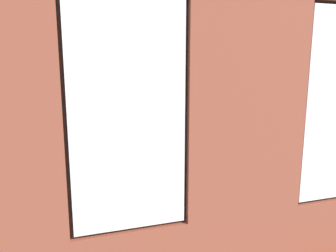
{
  "coord_description": "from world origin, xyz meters",
  "views": [
    {
      "loc": [
        1.57,
        5.41,
        2.1
      ],
      "look_at": [
        -0.04,
        0.4,
        1.08
      ],
      "focal_mm": 35.0,
      "sensor_mm": 36.0,
      "label": 1
    }
  ],
  "objects_px": {
    "coffee_table": "(159,154)",
    "potted_plant_corner_near_left": "(229,124)",
    "couch_by_window": "(211,217)",
    "candle_jar": "(178,146)",
    "potted_plant_beside_window_right": "(56,233)",
    "potted_plant_foreground_right": "(23,135)",
    "cup_ceramic": "(148,150)",
    "remote_black": "(159,151)",
    "remote_silver": "(136,155)",
    "potted_plant_between_couches": "(312,165)",
    "papasan_chair": "(103,138)",
    "couch_left": "(278,154)",
    "table_plant_small": "(166,146)"
  },
  "relations": [
    {
      "from": "coffee_table",
      "to": "remote_black",
      "type": "height_order",
      "value": "remote_black"
    },
    {
      "from": "remote_silver",
      "to": "potted_plant_between_couches",
      "type": "distance_m",
      "value": 3.06
    },
    {
      "from": "potted_plant_between_couches",
      "to": "papasan_chair",
      "type": "bearing_deg",
      "value": -61.47
    },
    {
      "from": "coffee_table",
      "to": "potted_plant_foreground_right",
      "type": "bearing_deg",
      "value": -33.82
    },
    {
      "from": "potted_plant_corner_near_left",
      "to": "potted_plant_beside_window_right",
      "type": "xyz_separation_m",
      "value": [
        4.28,
        4.52,
        -0.03
      ]
    },
    {
      "from": "remote_silver",
      "to": "papasan_chair",
      "type": "distance_m",
      "value": 1.6
    },
    {
      "from": "potted_plant_beside_window_right",
      "to": "candle_jar",
      "type": "bearing_deg",
      "value": -128.4
    },
    {
      "from": "papasan_chair",
      "to": "potted_plant_beside_window_right",
      "type": "height_order",
      "value": "potted_plant_beside_window_right"
    },
    {
      "from": "remote_silver",
      "to": "potted_plant_between_couches",
      "type": "relative_size",
      "value": 0.12
    },
    {
      "from": "coffee_table",
      "to": "potted_plant_beside_window_right",
      "type": "bearing_deg",
      "value": 56.12
    },
    {
      "from": "potted_plant_beside_window_right",
      "to": "potted_plant_foreground_right",
      "type": "xyz_separation_m",
      "value": [
        0.75,
        -4.46,
        0.09
      ]
    },
    {
      "from": "remote_black",
      "to": "potted_plant_corner_near_left",
      "type": "height_order",
      "value": "potted_plant_corner_near_left"
    },
    {
      "from": "remote_black",
      "to": "potted_plant_foreground_right",
      "type": "xyz_separation_m",
      "value": [
        2.58,
        -1.73,
        0.14
      ]
    },
    {
      "from": "candle_jar",
      "to": "papasan_chair",
      "type": "height_order",
      "value": "papasan_chair"
    },
    {
      "from": "couch_by_window",
      "to": "papasan_chair",
      "type": "xyz_separation_m",
      "value": [
        0.76,
        -4.07,
        0.11
      ]
    },
    {
      "from": "couch_left",
      "to": "remote_black",
      "type": "height_order",
      "value": "couch_left"
    },
    {
      "from": "couch_left",
      "to": "potted_plant_foreground_right",
      "type": "xyz_separation_m",
      "value": [
        4.88,
        -2.31,
        0.24
      ]
    },
    {
      "from": "papasan_chair",
      "to": "potted_plant_between_couches",
      "type": "height_order",
      "value": "potted_plant_between_couches"
    },
    {
      "from": "coffee_table",
      "to": "potted_plant_corner_near_left",
      "type": "distance_m",
      "value": 3.03
    },
    {
      "from": "coffee_table",
      "to": "papasan_chair",
      "type": "xyz_separation_m",
      "value": [
        0.89,
        -1.44,
        0.07
      ]
    },
    {
      "from": "couch_by_window",
      "to": "potted_plant_foreground_right",
      "type": "bearing_deg",
      "value": -60.58
    },
    {
      "from": "couch_by_window",
      "to": "coffee_table",
      "type": "xyz_separation_m",
      "value": [
        -0.13,
        -2.63,
        0.03
      ]
    },
    {
      "from": "remote_black",
      "to": "candle_jar",
      "type": "bearing_deg",
      "value": 23.73
    },
    {
      "from": "papasan_chair",
      "to": "potted_plant_corner_near_left",
      "type": "relative_size",
      "value": 0.92
    },
    {
      "from": "remote_black",
      "to": "remote_silver",
      "type": "bearing_deg",
      "value": -159.66
    },
    {
      "from": "candle_jar",
      "to": "table_plant_small",
      "type": "bearing_deg",
      "value": 37.01
    },
    {
      "from": "couch_left",
      "to": "potted_plant_between_couches",
      "type": "bearing_deg",
      "value": -24.96
    },
    {
      "from": "candle_jar",
      "to": "remote_black",
      "type": "height_order",
      "value": "candle_jar"
    },
    {
      "from": "cup_ceramic",
      "to": "papasan_chair",
      "type": "distance_m",
      "value": 1.52
    },
    {
      "from": "couch_by_window",
      "to": "coffee_table",
      "type": "bearing_deg",
      "value": -92.77
    },
    {
      "from": "candle_jar",
      "to": "potted_plant_beside_window_right",
      "type": "height_order",
      "value": "potted_plant_beside_window_right"
    },
    {
      "from": "candle_jar",
      "to": "potted_plant_foreground_right",
      "type": "distance_m",
      "value": 3.42
    },
    {
      "from": "coffee_table",
      "to": "potted_plant_corner_near_left",
      "type": "xyz_separation_m",
      "value": [
        -2.45,
        -1.78,
        0.14
      ]
    },
    {
      "from": "potted_plant_between_couches",
      "to": "table_plant_small",
      "type": "bearing_deg",
      "value": -64.44
    },
    {
      "from": "potted_plant_beside_window_right",
      "to": "remote_silver",
      "type": "bearing_deg",
      "value": -117.48
    },
    {
      "from": "remote_black",
      "to": "couch_left",
      "type": "bearing_deg",
      "value": -6.8
    },
    {
      "from": "cup_ceramic",
      "to": "potted_plant_foreground_right",
      "type": "xyz_separation_m",
      "value": [
        2.39,
        -1.64,
        0.11
      ]
    },
    {
      "from": "couch_left",
      "to": "potted_plant_beside_window_right",
      "type": "xyz_separation_m",
      "value": [
        4.13,
        2.16,
        0.15
      ]
    },
    {
      "from": "cup_ceramic",
      "to": "table_plant_small",
      "type": "height_order",
      "value": "table_plant_small"
    },
    {
      "from": "couch_by_window",
      "to": "cup_ceramic",
      "type": "relative_size",
      "value": 23.06
    },
    {
      "from": "candle_jar",
      "to": "potted_plant_foreground_right",
      "type": "height_order",
      "value": "potted_plant_foreground_right"
    },
    {
      "from": "papasan_chair",
      "to": "potted_plant_between_couches",
      "type": "bearing_deg",
      "value": 118.53
    },
    {
      "from": "potted_plant_foreground_right",
      "to": "table_plant_small",
      "type": "bearing_deg",
      "value": 145.73
    },
    {
      "from": "cup_ceramic",
      "to": "remote_black",
      "type": "distance_m",
      "value": 0.22
    },
    {
      "from": "candle_jar",
      "to": "papasan_chair",
      "type": "bearing_deg",
      "value": -44.91
    },
    {
      "from": "remote_silver",
      "to": "potted_plant_beside_window_right",
      "type": "height_order",
      "value": "potted_plant_beside_window_right"
    },
    {
      "from": "couch_by_window",
      "to": "remote_black",
      "type": "distance_m",
      "value": 2.63
    },
    {
      "from": "candle_jar",
      "to": "coffee_table",
      "type": "bearing_deg",
      "value": 16.45
    },
    {
      "from": "cup_ceramic",
      "to": "table_plant_small",
      "type": "xyz_separation_m",
      "value": [
        -0.31,
        0.2,
        0.1
      ]
    },
    {
      "from": "couch_by_window",
      "to": "remote_black",
      "type": "height_order",
      "value": "couch_by_window"
    }
  ]
}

